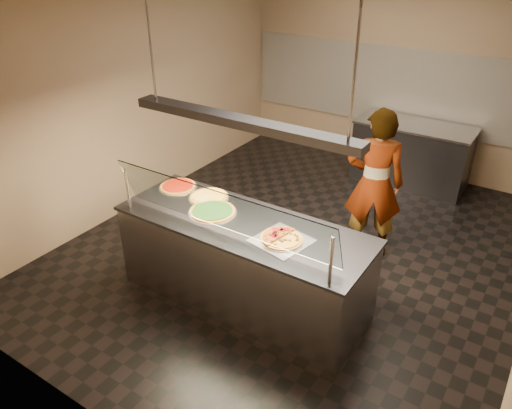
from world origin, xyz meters
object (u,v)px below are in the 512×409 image
Objects in this scene: perforated_tray at (282,240)px; heat_lamp_housing at (241,122)px; serving_counter at (243,262)px; pizza_tomato at (178,186)px; half_pizza_sausage at (291,241)px; worker at (374,184)px; pizza_cheese at (209,196)px; pizza_spinach at (213,211)px; pizza_spatula at (203,201)px; sneeze_guard at (220,211)px; half_pizza_pepperoni at (273,234)px; prep_table at (411,154)px.

heat_lamp_housing is at bearing 172.03° from perforated_tray.
pizza_tomato is (-1.03, 0.24, 0.48)m from serving_counter.
worker is (0.16, 1.64, -0.06)m from half_pizza_sausage.
perforated_tray is 1.11m from pizza_cheese.
pizza_spinach is 2.09× the size of pizza_spatula.
half_pizza_pepperoni is at bearing 35.87° from sneeze_guard.
half_pizza_sausage is 0.97× the size of pizza_cheese.
half_pizza_pepperoni is 1.06m from heat_lamp_housing.
half_pizza_sausage is 0.18× the size of heat_lamp_housing.
pizza_spinach is (-0.75, 0.07, -0.02)m from half_pizza_pepperoni.
worker is (0.72, 1.57, 0.43)m from serving_counter.
prep_table is (1.11, 3.47, -0.48)m from pizza_cheese.
sneeze_guard is 0.54m from half_pizza_pepperoni.
pizza_cheese reaches higher than serving_counter.
prep_table is (0.52, 3.70, 0.00)m from serving_counter.
pizza_spinach is 0.32m from pizza_cheese.
half_pizza_pepperoni is 0.96m from pizza_spatula.
sneeze_guard reaches higher than perforated_tray.
sneeze_guard is at bearing -44.08° from pizza_cheese.
half_pizza_pepperoni is 0.18× the size of heat_lamp_housing.
prep_table is at bearing 73.25° from pizza_spatula.
half_pizza_pepperoni is at bearing 57.21° from worker.
perforated_tray reaches higher than serving_counter.
half_pizza_sausage is 0.23× the size of worker.
pizza_spatula is at bearing -78.60° from pizza_cheese.
pizza_spatula is 0.13× the size of worker.
prep_table is 0.95× the size of worker.
perforated_tray is 2.33× the size of pizza_spatula.
serving_counter is at bearing 173.55° from half_pizza_sausage.
pizza_spatula is 1.14m from heat_lamp_housing.
pizza_spinach is 1.91m from worker.
heat_lamp_housing reaches higher than half_pizza_pepperoni.
pizza_tomato is (-1.03, 0.58, -0.28)m from sneeze_guard.
heat_lamp_housing is at bearing 173.55° from half_pizza_sausage.
pizza_tomato reaches higher than serving_counter.
pizza_cheese is (-0.59, 0.57, -0.28)m from sneeze_guard.
serving_counter is at bearing 90.00° from sneeze_guard.
perforated_tray is at bearing -7.97° from heat_lamp_housing.
pizza_cheese reaches higher than prep_table.
heat_lamp_housing is (0.00, -0.00, 1.48)m from serving_counter.
pizza_cheese is 1.19m from heat_lamp_housing.
heat_lamp_housing is (1.03, -0.24, 1.01)m from pizza_tomato.
pizza_spatula is at bearing 171.25° from perforated_tray.
half_pizza_pepperoni is at bearing -16.84° from pizza_cheese.
pizza_tomato is at bearing 150.57° from sneeze_guard.
pizza_tomato is at bearing 160.36° from pizza_spinach.
sneeze_guard is at bearing -29.43° from pizza_tomato.
half_pizza_pepperoni is 1.00× the size of half_pizza_sausage.
half_pizza_pepperoni is at bearing -179.83° from half_pizza_sausage.
serving_counter is 4.71× the size of perforated_tray.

